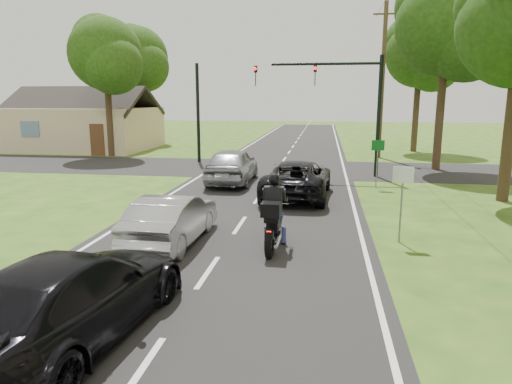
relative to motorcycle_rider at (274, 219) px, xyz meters
The scene contains 18 objects.
ground 2.45m from the motorcycle_rider, 124.03° to the right, with size 140.00×140.00×0.00m, color #2B4E15.
road 8.22m from the motorcycle_rider, 99.13° to the left, with size 8.00×100.00×0.01m, color black.
cross_road 14.16m from the motorcycle_rider, 95.27° to the left, with size 60.00×7.00×0.01m, color black.
motorcycle_rider is the anchor object (origin of this frame).
dark_suv 6.61m from the motorcycle_rider, 87.94° to the left, with size 2.46×5.34×1.48m, color black.
silver_sedan 2.80m from the motorcycle_rider, behind, with size 1.45×4.15×1.37m, color #B5B6BA.
silver_suv 9.73m from the motorcycle_rider, 107.91° to the left, with size 1.97×4.88×1.66m, color #93959A.
dark_car_behind 5.80m from the motorcycle_rider, 118.24° to the right, with size 2.08×5.11×1.48m, color black.
traffic_signal 12.69m from the motorcycle_rider, 80.41° to the left, with size 6.38×0.44×6.00m.
signal_pole_far 17.48m from the motorcycle_rider, 112.01° to the left, with size 0.20×0.20×6.00m, color black.
utility_pole_far 21.11m from the motorcycle_rider, 76.28° to the left, with size 1.60×0.28×10.00m.
sign_white 3.65m from the motorcycle_rider, 17.27° to the left, with size 0.55×0.07×2.12m.
sign_green 9.78m from the motorcycle_rider, 68.31° to the left, with size 0.55×0.07×2.12m.
tree_row_d 18.03m from the motorcycle_rider, 62.25° to the left, with size 5.76×5.58×10.45m.
tree_row_e 25.93m from the motorcycle_rider, 71.07° to the left, with size 5.28×5.12×9.61m.
tree_left_near 22.84m from the motorcycle_rider, 126.11° to the left, with size 5.12×4.96×9.22m.
tree_left_far 32.25m from the motorcycle_rider, 118.31° to the left, with size 5.76×5.58×10.14m.
house 28.06m from the motorcycle_rider, 128.08° to the left, with size 10.20×8.00×4.84m.
Camera 1 is at (2.56, -9.62, 3.93)m, focal length 32.00 mm.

